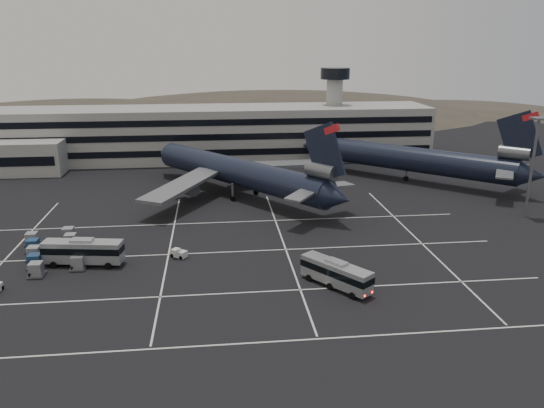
{
  "coord_description": "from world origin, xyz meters",
  "views": [
    {
      "loc": [
        1.39,
        -71.88,
        31.1
      ],
      "look_at": [
        10.73,
        12.01,
        5.0
      ],
      "focal_mm": 35.0,
      "sensor_mm": 36.0,
      "label": 1
    }
  ],
  "objects": [
    {
      "name": "bus_near",
      "position": [
        16.76,
        -9.67,
        2.03
      ],
      "size": [
        8.37,
        9.8,
        3.71
      ],
      "rotation": [
        0.0,
        0.0,
        0.66
      ],
      "color": "#999DA1",
      "rests_on": "ground"
    },
    {
      "name": "trijet_far",
      "position": [
        46.12,
        42.24,
        5.43
      ],
      "size": [
        46.15,
        43.11,
        18.08
      ],
      "rotation": [
        0.0,
        0.0,
        0.83
      ],
      "color": "black",
      "rests_on": "ground"
    },
    {
      "name": "hills",
      "position": [
        17.99,
        170.0,
        -12.07
      ],
      "size": [
        352.0,
        180.0,
        44.0
      ],
      "color": "#38332B",
      "rests_on": "ground"
    },
    {
      "name": "trijet_main",
      "position": [
        6.42,
        34.12,
        5.25
      ],
      "size": [
        40.76,
        48.45,
        18.08
      ],
      "rotation": [
        0.0,
        0.0,
        0.67
      ],
      "color": "black",
      "rests_on": "ground"
    },
    {
      "name": "lane_markings",
      "position": [
        0.95,
        0.72,
        0.01
      ],
      "size": [
        90.0,
        55.62,
        0.01
      ],
      "color": "silver",
      "rests_on": "ground"
    },
    {
      "name": "tug_b",
      "position": [
        -4.25,
        2.68,
        0.67
      ],
      "size": [
        2.71,
        2.52,
        1.5
      ],
      "rotation": [
        0.0,
        0.0,
        0.93
      ],
      "color": "silver",
      "rests_on": "ground"
    },
    {
      "name": "ground",
      "position": [
        0.0,
        0.0,
        0.0
      ],
      "size": [
        260.0,
        260.0,
        0.0
      ],
      "primitive_type": "plane",
      "color": "black",
      "rests_on": "ground"
    },
    {
      "name": "bus_far",
      "position": [
        -17.81,
        1.38,
        2.19
      ],
      "size": [
        11.63,
        4.34,
        4.01
      ],
      "rotation": [
        0.0,
        0.0,
        1.42
      ],
      "color": "#999DA1",
      "rests_on": "ground"
    },
    {
      "name": "lightpole_right",
      "position": [
        58.0,
        15.0,
        11.82
      ],
      "size": [
        2.4,
        2.4,
        18.28
      ],
      "color": "slate",
      "rests_on": "ground"
    },
    {
      "name": "uld_cluster",
      "position": [
        -23.03,
        5.21,
        0.99
      ],
      "size": [
        12.24,
        17.12,
        2.02
      ],
      "rotation": [
        0.0,
        0.0,
        0.34
      ],
      "color": "#2D2D30",
      "rests_on": "ground"
    },
    {
      "name": "terminal",
      "position": [
        -2.95,
        71.14,
        6.93
      ],
      "size": [
        125.0,
        26.0,
        24.0
      ],
      "color": "gray",
      "rests_on": "ground"
    }
  ]
}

